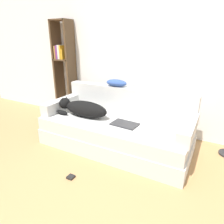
# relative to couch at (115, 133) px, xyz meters

# --- Properties ---
(wall_back) EXTENTS (8.00, 0.06, 2.70)m
(wall_back) POSITION_rel_couch_xyz_m (0.18, 0.80, 1.15)
(wall_back) COLOR white
(wall_back) RESTS_ON ground_plane
(couch) EXTENTS (2.06, 0.94, 0.40)m
(couch) POSITION_rel_couch_xyz_m (0.00, 0.00, 0.00)
(couch) COLOR silver
(couch) RESTS_ON ground_plane
(couch_backrest) EXTENTS (2.02, 0.15, 0.38)m
(couch_backrest) POSITION_rel_couch_xyz_m (0.00, 0.40, 0.39)
(couch_backrest) COLOR silver
(couch_backrest) RESTS_ON couch
(couch_arm_left) EXTENTS (0.15, 0.75, 0.17)m
(couch_arm_left) POSITION_rel_couch_xyz_m (-0.96, -0.01, 0.29)
(couch_arm_left) COLOR silver
(couch_arm_left) RESTS_ON couch
(couch_arm_right) EXTENTS (0.15, 0.75, 0.17)m
(couch_arm_right) POSITION_rel_couch_xyz_m (0.96, -0.01, 0.29)
(couch_arm_right) COLOR silver
(couch_arm_right) RESTS_ON couch
(dog) EXTENTS (0.81, 0.26, 0.25)m
(dog) POSITION_rel_couch_xyz_m (-0.48, -0.09, 0.32)
(dog) COLOR black
(dog) RESTS_ON couch
(laptop) EXTENTS (0.36, 0.25, 0.02)m
(laptop) POSITION_rel_couch_xyz_m (0.19, -0.08, 0.21)
(laptop) COLOR #2D2D30
(laptop) RESTS_ON couch
(throw_pillow) EXTENTS (0.33, 0.17, 0.11)m
(throw_pillow) POSITION_rel_couch_xyz_m (-0.19, 0.40, 0.63)
(throw_pillow) COLOR #335199
(throw_pillow) RESTS_ON couch_backrest
(bookshelf) EXTENTS (0.36, 0.26, 1.78)m
(bookshelf) POSITION_rel_couch_xyz_m (-1.40, 0.62, 0.80)
(bookshelf) COLOR #4C3823
(bookshelf) RESTS_ON ground_plane
(power_adapter) EXTENTS (0.07, 0.07, 0.03)m
(power_adapter) POSITION_rel_couch_xyz_m (-0.10, -0.87, -0.19)
(power_adapter) COLOR black
(power_adapter) RESTS_ON ground_plane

